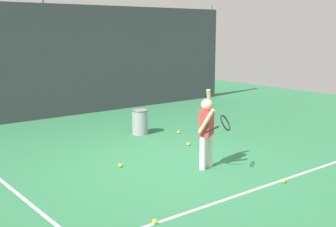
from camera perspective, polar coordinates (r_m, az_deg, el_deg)
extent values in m
plane|color=#2D7247|center=(7.74, 0.71, -6.73)|extent=(20.00, 20.00, 0.00)
cube|color=white|center=(6.59, 10.17, -10.09)|extent=(9.00, 0.05, 0.00)
cube|color=white|center=(7.39, -20.77, -8.31)|extent=(0.05, 9.00, 0.00)
cube|color=#383D42|center=(11.99, -15.60, 6.49)|extent=(12.35, 0.08, 3.01)
cylinder|color=slate|center=(12.04, -15.74, 6.86)|extent=(0.09, 0.09, 3.16)
cylinder|color=slate|center=(15.41, 5.55, 8.01)|extent=(0.09, 0.09, 3.16)
cylinder|color=silver|center=(7.45, 4.56, -5.15)|extent=(0.11, 0.11, 0.58)
cylinder|color=silver|center=(7.59, 5.43, -4.85)|extent=(0.11, 0.11, 0.58)
cube|color=red|center=(7.40, 5.06, -1.19)|extent=(0.34, 0.29, 0.44)
sphere|color=tan|center=(7.34, 5.10, 1.14)|extent=(0.20, 0.20, 0.20)
cylinder|color=tan|center=(7.52, 5.42, 1.50)|extent=(0.21, 0.16, 0.46)
cylinder|color=tan|center=(7.18, 5.04, -1.00)|extent=(0.20, 0.29, 0.43)
cylinder|color=black|center=(7.10, 5.75, -2.10)|extent=(0.14, 0.22, 0.15)
torus|color=black|center=(7.01, 7.49, -1.22)|extent=(0.33, 0.28, 0.26)
cylinder|color=gray|center=(9.94, -3.68, -1.14)|extent=(0.36, 0.36, 0.55)
torus|color=#595B60|center=(9.89, -3.70, 0.42)|extent=(0.38, 0.38, 0.02)
sphere|color=#CCE033|center=(8.99, 2.66, -4.01)|extent=(0.07, 0.07, 0.07)
sphere|color=#CCE033|center=(7.65, -6.27, -6.76)|extent=(0.07, 0.07, 0.07)
sphere|color=#CCE033|center=(5.51, -1.77, -13.91)|extent=(0.07, 0.07, 0.07)
sphere|color=#CCE033|center=(10.01, 1.38, -2.45)|extent=(0.07, 0.07, 0.07)
sphere|color=#CCE033|center=(7.09, 14.84, -8.50)|extent=(0.07, 0.07, 0.07)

